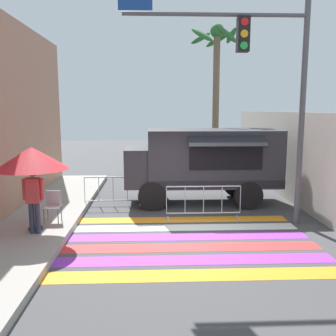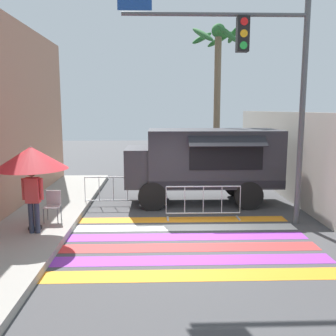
{
  "view_description": "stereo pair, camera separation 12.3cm",
  "coord_description": "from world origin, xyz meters",
  "px_view_note": "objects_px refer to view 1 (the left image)",
  "views": [
    {
      "loc": [
        -0.82,
        -9.55,
        3.28
      ],
      "look_at": [
        -0.31,
        2.2,
        1.42
      ],
      "focal_mm": 40.0,
      "sensor_mm": 36.0,
      "label": 1
    },
    {
      "loc": [
        -0.7,
        -9.56,
        3.28
      ],
      "look_at": [
        -0.31,
        2.2,
        1.42
      ],
      "focal_mm": 40.0,
      "sensor_mm": 36.0,
      "label": 2
    }
  ],
  "objects_px": {
    "vendor_person": "(34,197)",
    "barricade_side": "(113,192)",
    "food_truck": "(201,160)",
    "patio_umbrella": "(32,158)",
    "barricade_front": "(204,202)",
    "palm_tree": "(215,70)",
    "folding_chair": "(53,203)",
    "traffic_signal_pole": "(267,73)"
  },
  "relations": [
    {
      "from": "food_truck",
      "to": "barricade_front",
      "type": "xyz_separation_m",
      "value": [
        -0.17,
        -1.97,
        -1.03
      ]
    },
    {
      "from": "vendor_person",
      "to": "food_truck",
      "type": "bearing_deg",
      "value": 52.46
    },
    {
      "from": "barricade_side",
      "to": "palm_tree",
      "type": "xyz_separation_m",
      "value": [
        4.13,
        4.2,
        4.45
      ]
    },
    {
      "from": "vendor_person",
      "to": "barricade_side",
      "type": "relative_size",
      "value": 0.86
    },
    {
      "from": "barricade_front",
      "to": "palm_tree",
      "type": "height_order",
      "value": "palm_tree"
    },
    {
      "from": "vendor_person",
      "to": "barricade_front",
      "type": "distance_m",
      "value": 4.82
    },
    {
      "from": "vendor_person",
      "to": "folding_chair",
      "type": "bearing_deg",
      "value": 93.71
    },
    {
      "from": "folding_chair",
      "to": "vendor_person",
      "type": "bearing_deg",
      "value": -90.59
    },
    {
      "from": "barricade_front",
      "to": "vendor_person",
      "type": "bearing_deg",
      "value": -159.84
    },
    {
      "from": "barricade_front",
      "to": "barricade_side",
      "type": "bearing_deg",
      "value": 149.92
    },
    {
      "from": "patio_umbrella",
      "to": "vendor_person",
      "type": "height_order",
      "value": "patio_umbrella"
    },
    {
      "from": "food_truck",
      "to": "vendor_person",
      "type": "height_order",
      "value": "food_truck"
    },
    {
      "from": "barricade_front",
      "to": "palm_tree",
      "type": "distance_m",
      "value": 7.47
    },
    {
      "from": "traffic_signal_pole",
      "to": "patio_umbrella",
      "type": "xyz_separation_m",
      "value": [
        -6.19,
        -0.79,
        -2.21
      ]
    },
    {
      "from": "food_truck",
      "to": "patio_umbrella",
      "type": "bearing_deg",
      "value": -145.12
    },
    {
      "from": "vendor_person",
      "to": "barricade_side",
      "type": "distance_m",
      "value": 3.74
    },
    {
      "from": "traffic_signal_pole",
      "to": "food_truck",
      "type": "bearing_deg",
      "value": 119.72
    },
    {
      "from": "patio_umbrella",
      "to": "palm_tree",
      "type": "distance_m",
      "value": 9.72
    },
    {
      "from": "folding_chair",
      "to": "palm_tree",
      "type": "relative_size",
      "value": 0.12
    },
    {
      "from": "patio_umbrella",
      "to": "vendor_person",
      "type": "xyz_separation_m",
      "value": [
        0.09,
        -0.31,
        -0.92
      ]
    },
    {
      "from": "traffic_signal_pole",
      "to": "barricade_front",
      "type": "bearing_deg",
      "value": 161.03
    },
    {
      "from": "traffic_signal_pole",
      "to": "vendor_person",
      "type": "bearing_deg",
      "value": -169.81
    },
    {
      "from": "barricade_front",
      "to": "folding_chair",
      "type": "bearing_deg",
      "value": -171.75
    },
    {
      "from": "folding_chair",
      "to": "traffic_signal_pole",
      "type": "bearing_deg",
      "value": 10.99
    },
    {
      "from": "patio_umbrella",
      "to": "barricade_side",
      "type": "relative_size",
      "value": 1.11
    },
    {
      "from": "patio_umbrella",
      "to": "palm_tree",
      "type": "bearing_deg",
      "value": 50.93
    },
    {
      "from": "vendor_person",
      "to": "barricade_side",
      "type": "bearing_deg",
      "value": 78.48
    },
    {
      "from": "folding_chair",
      "to": "vendor_person",
      "type": "xyz_separation_m",
      "value": [
        -0.2,
        -1.03,
        0.44
      ]
    },
    {
      "from": "food_truck",
      "to": "barricade_side",
      "type": "xyz_separation_m",
      "value": [
        -3.03,
        -0.31,
        -1.04
      ]
    },
    {
      "from": "food_truck",
      "to": "palm_tree",
      "type": "relative_size",
      "value": 0.76
    },
    {
      "from": "barricade_side",
      "to": "palm_tree",
      "type": "relative_size",
      "value": 0.28
    },
    {
      "from": "vendor_person",
      "to": "barricade_side",
      "type": "xyz_separation_m",
      "value": [
        1.62,
        3.31,
        -0.62
      ]
    },
    {
      "from": "food_truck",
      "to": "traffic_signal_pole",
      "type": "relative_size",
      "value": 0.84
    },
    {
      "from": "food_truck",
      "to": "vendor_person",
      "type": "distance_m",
      "value": 5.91
    },
    {
      "from": "food_truck",
      "to": "vendor_person",
      "type": "bearing_deg",
      "value": -142.14
    },
    {
      "from": "food_truck",
      "to": "patio_umbrella",
      "type": "height_order",
      "value": "food_truck"
    },
    {
      "from": "food_truck",
      "to": "traffic_signal_pole",
      "type": "height_order",
      "value": "traffic_signal_pole"
    },
    {
      "from": "food_truck",
      "to": "palm_tree",
      "type": "distance_m",
      "value": 5.29
    },
    {
      "from": "patio_umbrella",
      "to": "barricade_front",
      "type": "xyz_separation_m",
      "value": [
        4.58,
        1.34,
        -1.54
      ]
    },
    {
      "from": "barricade_front",
      "to": "palm_tree",
      "type": "bearing_deg",
      "value": 77.84
    },
    {
      "from": "vendor_person",
      "to": "barricade_front",
      "type": "height_order",
      "value": "vendor_person"
    },
    {
      "from": "traffic_signal_pole",
      "to": "patio_umbrella",
      "type": "distance_m",
      "value": 6.62
    }
  ]
}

